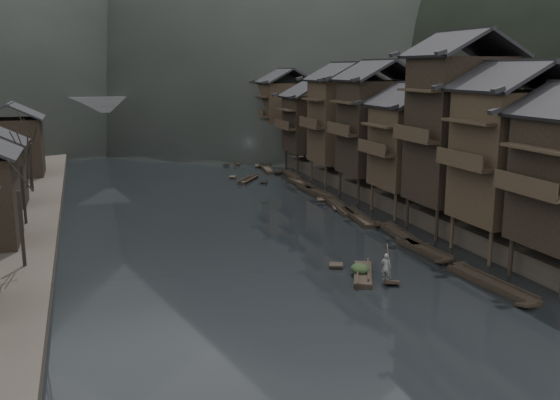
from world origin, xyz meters
name	(u,v)px	position (x,y,z in m)	size (l,w,h in m)	color
water	(283,271)	(0.00, 0.00, 0.00)	(300.00, 300.00, 0.00)	black
right_bank	(427,158)	(35.00, 40.00, 0.90)	(40.00, 200.00, 1.80)	#2D2823
stilt_houses	(388,116)	(17.28, 18.67, 8.88)	(9.00, 67.60, 16.98)	black
bare_trees	(24,166)	(-17.00, 11.80, 6.35)	(3.60, 43.29, 7.21)	black
moored_sampans	(311,189)	(11.78, 25.96, 0.20)	(3.56, 74.94, 0.47)	black
midriver_boats	(217,165)	(5.41, 47.26, 0.20)	(9.43, 30.18, 0.44)	black
stone_bridge	(156,118)	(0.00, 72.00, 5.11)	(40.00, 6.00, 9.00)	#4C4C4F
hero_sampan	(363,273)	(4.72, -2.73, 0.20)	(3.15, 5.32, 0.44)	black
cargo_heap	(360,264)	(4.62, -2.51, 0.80)	(1.20, 1.57, 0.72)	black
boatman	(386,263)	(5.53, -4.46, 1.35)	(0.67, 0.44, 1.82)	#5F5F62
bamboo_pole	(391,225)	(5.73, -4.46, 3.92)	(0.06, 0.06, 4.09)	#8C7A51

